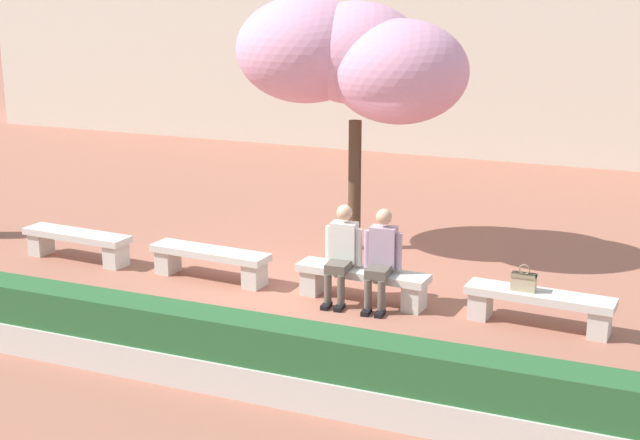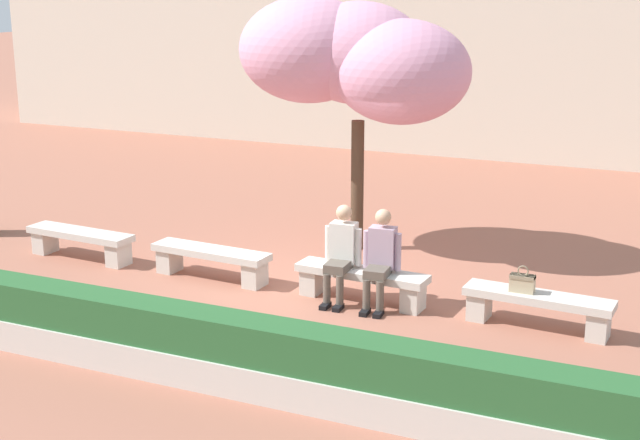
% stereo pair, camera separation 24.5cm
% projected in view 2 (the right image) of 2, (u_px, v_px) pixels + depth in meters
% --- Properties ---
extents(ground_plane, '(100.00, 100.00, 0.00)m').
position_uv_depth(ground_plane, '(284.00, 290.00, 12.32)').
color(ground_plane, '#9E604C').
extents(stone_bench_west_end, '(1.83, 0.52, 0.45)m').
position_uv_depth(stone_bench_west_end, '(80.00, 240.00, 13.61)').
color(stone_bench_west_end, beige).
rests_on(stone_bench_west_end, ground).
extents(stone_bench_near_west, '(1.83, 0.52, 0.45)m').
position_uv_depth(stone_bench_near_west, '(211.00, 258.00, 12.70)').
color(stone_bench_near_west, beige).
rests_on(stone_bench_near_west, ground).
extents(stone_bench_center, '(1.83, 0.52, 0.45)m').
position_uv_depth(stone_bench_center, '(362.00, 280.00, 11.78)').
color(stone_bench_center, beige).
rests_on(stone_bench_center, ground).
extents(stone_bench_near_east, '(1.83, 0.52, 0.45)m').
position_uv_depth(stone_bench_near_east, '(538.00, 305.00, 10.87)').
color(stone_bench_near_east, beige).
rests_on(stone_bench_near_east, ground).
extents(person_seated_left, '(0.51, 0.70, 1.29)m').
position_uv_depth(person_seated_left, '(341.00, 250.00, 11.74)').
color(person_seated_left, black).
rests_on(person_seated_left, ground).
extents(person_seated_right, '(0.51, 0.70, 1.29)m').
position_uv_depth(person_seated_right, '(381.00, 255.00, 11.52)').
color(person_seated_right, black).
rests_on(person_seated_right, ground).
extents(handbag, '(0.30, 0.15, 0.34)m').
position_uv_depth(handbag, '(522.00, 282.00, 10.86)').
color(handbag, tan).
rests_on(handbag, stone_bench_near_east).
extents(cherry_tree_main, '(3.61, 2.15, 3.93)m').
position_uv_depth(cherry_tree_main, '(354.00, 58.00, 13.34)').
color(cherry_tree_main, '#473323').
rests_on(cherry_tree_main, ground).
extents(planter_hedge_foreground, '(12.93, 0.50, 0.80)m').
position_uv_depth(planter_hedge_foreground, '(160.00, 340.00, 9.59)').
color(planter_hedge_foreground, beige).
rests_on(planter_hedge_foreground, ground).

